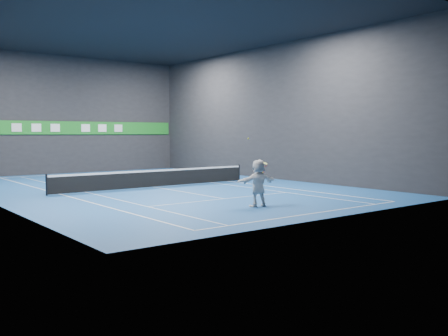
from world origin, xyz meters
TOP-DOWN VIEW (x-y plane):
  - ground at (0.00, 0.00)m, footprint 26.00×26.00m
  - ceiling at (0.00, 0.00)m, footprint 26.00×26.00m
  - wall_back at (0.00, 13.00)m, footprint 18.00×0.10m
  - wall_front at (0.00, -13.00)m, footprint 18.00×0.10m
  - wall_right at (9.00, 0.00)m, footprint 0.10×26.00m
  - baseline_near at (0.00, -11.89)m, footprint 10.98×0.08m
  - baseline_far at (0.00, 11.89)m, footprint 10.98×0.08m
  - sideline_doubles_left at (-5.49, 0.00)m, footprint 0.08×23.78m
  - sideline_doubles_right at (5.49, 0.00)m, footprint 0.08×23.78m
  - sideline_singles_left at (-4.11, 0.00)m, footprint 0.06×23.78m
  - sideline_singles_right at (4.11, 0.00)m, footprint 0.06×23.78m
  - service_line_near at (0.00, -6.40)m, footprint 8.23×0.06m
  - service_line_far at (0.00, 6.40)m, footprint 8.23×0.06m
  - center_service_line at (0.00, 0.00)m, footprint 0.06×12.80m
  - player at (-0.37, -9.20)m, footprint 1.92×0.84m
  - tennis_ball at (-0.72, -8.96)m, footprint 0.06×0.06m
  - tennis_net at (0.00, 0.00)m, footprint 12.50×0.10m
  - sponsor_banner at (0.00, 12.93)m, footprint 17.64×0.11m
  - tennis_racket at (-0.04, -9.15)m, footprint 0.44×0.38m

SIDE VIEW (x-z plane):
  - ground at x=0.00m, z-range 0.00..0.00m
  - baseline_near at x=0.00m, z-range 0.00..0.01m
  - baseline_far at x=0.00m, z-range 0.00..0.01m
  - sideline_doubles_left at x=-5.49m, z-range 0.00..0.01m
  - sideline_doubles_right at x=5.49m, z-range 0.00..0.01m
  - sideline_singles_left at x=-4.11m, z-range 0.00..0.01m
  - sideline_singles_right at x=4.11m, z-range 0.00..0.01m
  - service_line_near at x=0.00m, z-range 0.00..0.01m
  - service_line_far at x=0.00m, z-range 0.00..0.01m
  - center_service_line at x=0.00m, z-range 0.00..0.01m
  - tennis_net at x=0.00m, z-range 0.00..1.07m
  - player at x=-0.37m, z-range 0.00..2.00m
  - tennis_racket at x=-0.04m, z-range 1.35..2.04m
  - tennis_ball at x=-0.72m, z-range 2.84..2.90m
  - sponsor_banner at x=0.00m, z-range 3.00..4.00m
  - wall_back at x=0.00m, z-range 0.00..9.00m
  - wall_front at x=0.00m, z-range 0.00..9.00m
  - wall_right at x=9.00m, z-range 0.00..9.00m
  - ceiling at x=0.00m, z-range 9.00..9.00m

